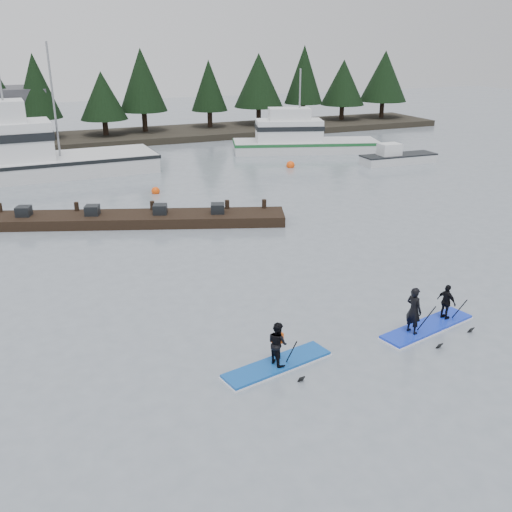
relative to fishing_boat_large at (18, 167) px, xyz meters
name	(u,v)px	position (x,y,z in m)	size (l,w,h in m)	color
ground	(331,353)	(8.15, -29.12, -0.76)	(160.00, 160.00, 0.00)	slate
far_shore	(108,138)	(8.15, 12.88, -0.46)	(70.00, 8.00, 0.60)	#2D281E
treeline	(108,141)	(8.15, 12.88, -0.76)	(60.00, 4.00, 8.00)	black
fishing_boat_large	(18,167)	(0.00, 0.00, 0.00)	(17.85, 5.41, 9.99)	silver
fishing_boat_medium	(301,146)	(22.59, 1.05, -0.24)	(12.69, 7.08, 7.58)	silver
skiff	(398,159)	(27.30, -6.24, -0.41)	(5.99, 1.80, 0.70)	silver
floating_dock	(132,219)	(5.10, -13.61, -0.49)	(15.95, 2.13, 0.53)	black
buoy_b	(156,193)	(7.73, -7.89, -0.76)	(0.53, 0.53, 0.53)	#FF4F0C
buoy_c	(290,167)	(18.92, -4.31, -0.76)	(0.63, 0.63, 0.63)	#FF4F0C
paddleboard_solo	(277,353)	(6.27, -29.21, -0.29)	(3.57, 1.53, 1.89)	#114DA4
paddleboard_duo	(428,315)	(11.87, -29.03, -0.23)	(3.82, 1.66, 2.17)	#1635CF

